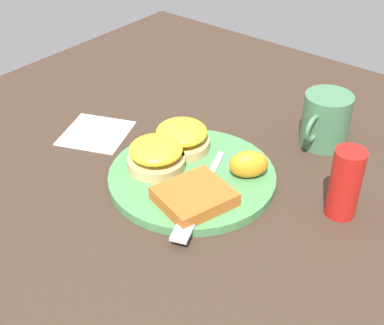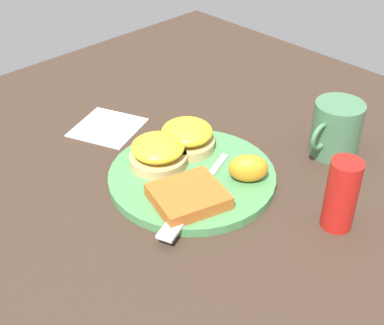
% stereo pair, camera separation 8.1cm
% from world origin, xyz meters
% --- Properties ---
extents(ground_plane, '(1.10, 1.10, 0.00)m').
position_xyz_m(ground_plane, '(0.00, 0.00, 0.00)').
color(ground_plane, '#38281E').
extents(plate, '(0.26, 0.26, 0.01)m').
position_xyz_m(plate, '(0.00, 0.00, 0.01)').
color(plate, '#47844C').
rests_on(plate, ground_plane).
extents(sandwich_benedict_left, '(0.09, 0.09, 0.05)m').
position_xyz_m(sandwich_benedict_left, '(-0.04, -0.06, 0.04)').
color(sandwich_benedict_left, tan).
rests_on(sandwich_benedict_left, plate).
extents(sandwich_benedict_right, '(0.09, 0.09, 0.05)m').
position_xyz_m(sandwich_benedict_right, '(0.02, -0.06, 0.04)').
color(sandwich_benedict_right, tan).
rests_on(sandwich_benedict_right, plate).
extents(hashbrown_patty, '(0.12, 0.11, 0.02)m').
position_xyz_m(hashbrown_patty, '(0.05, 0.05, 0.02)').
color(hashbrown_patty, '#AD5820').
rests_on(hashbrown_patty, plate).
extents(orange_wedge, '(0.07, 0.07, 0.04)m').
position_xyz_m(orange_wedge, '(-0.05, 0.07, 0.04)').
color(orange_wedge, orange).
rests_on(orange_wedge, plate).
extents(fork, '(0.21, 0.09, 0.00)m').
position_xyz_m(fork, '(0.05, 0.05, 0.02)').
color(fork, silver).
rests_on(fork, plate).
extents(cup, '(0.11, 0.08, 0.09)m').
position_xyz_m(cup, '(-0.22, 0.11, 0.05)').
color(cup, '#42704C').
rests_on(cup, ground_plane).
extents(napkin, '(0.14, 0.14, 0.00)m').
position_xyz_m(napkin, '(-0.00, -0.22, 0.00)').
color(napkin, white).
rests_on(napkin, ground_plane).
extents(condiment_bottle, '(0.04, 0.04, 0.11)m').
position_xyz_m(condiment_bottle, '(-0.07, 0.21, 0.05)').
color(condiment_bottle, '#B21914').
rests_on(condiment_bottle, ground_plane).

